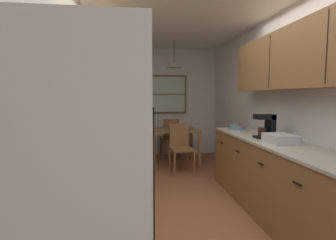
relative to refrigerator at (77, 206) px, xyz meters
name	(u,v)px	position (x,y,z in m)	size (l,w,h in m)	color
ground_plane	(180,194)	(0.94, 2.28, -0.87)	(12.00, 12.00, 0.00)	#995B3D
wall_left	(82,107)	(-0.41, 2.28, 0.41)	(0.10, 9.00, 2.55)	silver
wall_right	(271,106)	(2.29, 2.28, 0.41)	(0.10, 9.00, 2.55)	silver
wall_back	(162,102)	(0.94, 4.93, 0.41)	(4.40, 0.10, 2.55)	silver
ceiling_slab	(181,10)	(0.94, 2.28, 1.72)	(4.40, 9.00, 0.08)	white
refrigerator	(77,206)	(0.00, 0.00, 0.00)	(0.75, 0.76, 1.73)	white
stove_range	(92,216)	(-0.06, 0.72, -0.39)	(0.66, 0.65, 1.10)	black
microwave_over_range	(72,68)	(-0.17, 0.72, 0.77)	(0.39, 0.62, 0.32)	black
counter_left	(108,171)	(-0.06, 2.07, -0.42)	(0.64, 2.04, 0.90)	olive
upper_cabinets_left	(94,64)	(-0.20, 2.02, 0.96)	(0.33, 2.12, 0.65)	olive
counter_right	(287,185)	(1.94, 1.26, -0.42)	(0.64, 3.20, 0.90)	olive
upper_cabinets_right	(308,56)	(2.08, 1.21, 0.97)	(0.33, 2.88, 0.68)	olive
dining_table	(174,135)	(1.10, 4.00, -0.25)	(0.96, 0.81, 0.73)	olive
dining_chair_near	(181,146)	(1.13, 3.39, -0.37)	(0.44, 0.44, 0.90)	olive
dining_chair_far	(170,136)	(1.10, 4.61, -0.37)	(0.43, 0.43, 0.90)	olive
pendant_light	(174,65)	(1.10, 4.00, 1.19)	(0.33, 0.33, 0.55)	black
back_window	(168,94)	(1.09, 4.86, 0.60)	(0.87, 0.05, 0.91)	brown
trash_bin	(132,159)	(0.24, 3.26, -0.56)	(0.35, 0.35, 0.62)	white
storage_canister	(99,140)	(-0.06, 1.27, 0.12)	(0.12, 0.12, 0.17)	#265999
dish_towel	(136,202)	(0.30, 0.88, -0.37)	(0.02, 0.16, 0.24)	silver
coffee_maker	(266,126)	(1.92, 1.71, 0.19)	(0.22, 0.18, 0.30)	black
fruit_bowl	(237,127)	(1.90, 2.59, 0.07)	(0.25, 0.25, 0.09)	#597F9E
dish_rack	(280,139)	(1.90, 1.35, 0.08)	(0.28, 0.34, 0.10)	silver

